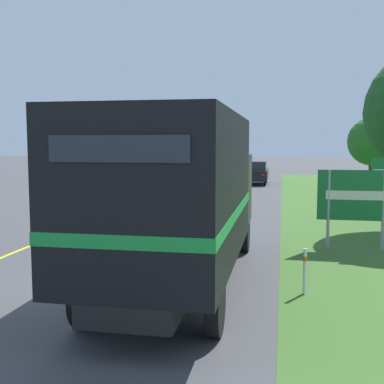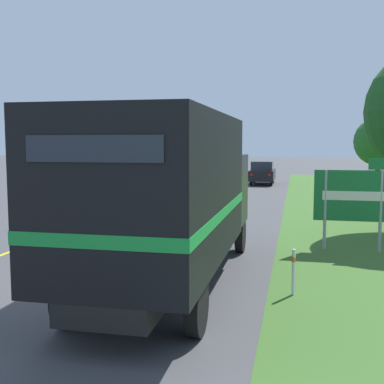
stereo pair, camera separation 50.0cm
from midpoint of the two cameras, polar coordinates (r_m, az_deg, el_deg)
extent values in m
plane|color=#444447|center=(11.25, -10.62, -10.19)|extent=(200.00, 200.00, 0.00)
cube|color=yellow|center=(23.18, -8.77, -1.90)|extent=(0.12, 53.31, 0.01)
cube|color=white|center=(11.71, -9.71, -9.53)|extent=(0.12, 2.60, 0.01)
cube|color=white|center=(17.89, -2.33, -4.11)|extent=(0.12, 2.60, 0.01)
cube|color=white|center=(24.30, 1.17, -1.48)|extent=(0.12, 2.60, 0.01)
cube|color=white|center=(30.79, 3.20, 0.05)|extent=(0.12, 2.60, 0.01)
cube|color=white|center=(37.31, 4.52, 1.05)|extent=(0.12, 2.60, 0.01)
cylinder|color=black|center=(14.16, -3.74, -4.72)|extent=(0.22, 1.00, 1.00)
cylinder|color=black|center=(13.78, 5.27, -5.02)|extent=(0.22, 1.00, 1.00)
cylinder|color=black|center=(8.52, -14.27, -12.01)|extent=(0.22, 1.00, 1.00)
cylinder|color=black|center=(7.88, 0.94, -13.31)|extent=(0.22, 1.00, 1.00)
cube|color=black|center=(10.62, -2.51, -7.28)|extent=(1.42, 8.19, 0.36)
cube|color=black|center=(9.36, -4.01, 0.67)|extent=(2.58, 6.09, 2.77)
cube|color=#198C38|center=(9.42, -3.99, -2.27)|extent=(2.60, 6.11, 0.20)
cube|color=#232833|center=(6.41, -11.01, 5.06)|extent=(1.94, 0.03, 0.36)
cube|color=black|center=(13.39, 0.44, 0.35)|extent=(2.48, 2.10, 1.90)
cube|color=#283342|center=(14.41, 1.19, 1.68)|extent=(2.19, 0.03, 0.85)
cylinder|color=black|center=(28.43, -3.12, 0.24)|extent=(0.16, 0.66, 0.66)
cylinder|color=black|center=(28.12, -0.20, 0.18)|extent=(0.16, 0.66, 0.66)
cylinder|color=black|center=(26.03, -4.42, -0.28)|extent=(0.16, 0.66, 0.66)
cylinder|color=black|center=(25.69, -1.24, -0.35)|extent=(0.16, 0.66, 0.66)
cube|color=white|center=(27.01, -2.23, 0.96)|extent=(1.80, 4.01, 0.95)
cube|color=#282D38|center=(26.80, -2.31, 2.81)|extent=(1.55, 2.21, 0.81)
cube|color=red|center=(25.20, -4.65, 0.98)|extent=(0.20, 0.03, 0.14)
cube|color=red|center=(24.90, -1.85, 0.94)|extent=(0.20, 0.03, 0.14)
cylinder|color=black|center=(37.95, 6.19, 1.61)|extent=(0.16, 0.66, 0.66)
cylinder|color=black|center=(37.87, 8.42, 1.57)|extent=(0.16, 0.66, 0.66)
cylinder|color=black|center=(35.44, 5.87, 1.32)|extent=(0.16, 0.66, 0.66)
cylinder|color=black|center=(35.35, 8.25, 1.28)|extent=(0.16, 0.66, 0.66)
cube|color=black|center=(36.62, 7.19, 2.04)|extent=(1.80, 4.07, 0.76)
cube|color=#282D38|center=(36.42, 7.19, 3.14)|extent=(1.55, 2.24, 0.65)
cube|color=red|center=(34.62, 5.95, 2.07)|extent=(0.20, 0.03, 0.14)
cube|color=red|center=(34.54, 8.03, 2.03)|extent=(0.20, 0.03, 0.14)
cylinder|color=#9E9EA3|center=(14.49, 14.91, -2.01)|extent=(0.09, 0.09, 2.32)
cylinder|color=#9E9EA3|center=(14.68, 20.83, -2.10)|extent=(0.09, 0.09, 2.32)
cube|color=#196B33|center=(14.52, 17.94, -0.37)|extent=(2.17, 0.06, 1.46)
cube|color=#196B33|center=(14.57, 20.94, 3.14)|extent=(0.69, 0.06, 0.32)
cube|color=silver|center=(14.48, 17.96, -0.39)|extent=(1.69, 0.02, 0.26)
cylinder|color=#4C3823|center=(31.31, 19.99, 1.66)|extent=(0.29, 0.29, 2.02)
sphere|color=#236023|center=(31.24, 20.13, 5.65)|extent=(2.93, 2.93, 2.93)
cylinder|color=white|center=(10.15, 11.83, -9.21)|extent=(0.07, 0.07, 0.95)
cylinder|color=orange|center=(10.08, 11.86, -7.75)|extent=(0.08, 0.08, 0.10)
camera|label=1|loc=(0.25, -90.77, -0.08)|focal=45.00mm
camera|label=2|loc=(0.25, 89.23, 0.08)|focal=45.00mm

